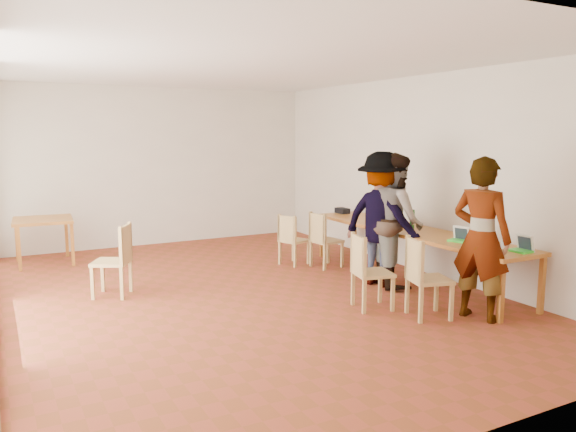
# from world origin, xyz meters

# --- Properties ---
(ground) EXTENTS (8.00, 8.00, 0.00)m
(ground) POSITION_xyz_m (0.00, 0.00, 0.00)
(ground) COLOR brown
(ground) RESTS_ON ground
(wall_back) EXTENTS (6.00, 0.10, 3.00)m
(wall_back) POSITION_xyz_m (0.00, 4.00, 1.50)
(wall_back) COLOR beige
(wall_back) RESTS_ON ground
(wall_front) EXTENTS (6.00, 0.10, 3.00)m
(wall_front) POSITION_xyz_m (0.00, -4.00, 1.50)
(wall_front) COLOR beige
(wall_front) RESTS_ON ground
(wall_right) EXTENTS (0.10, 8.00, 3.00)m
(wall_right) POSITION_xyz_m (3.00, 0.00, 1.50)
(wall_right) COLOR beige
(wall_right) RESTS_ON ground
(ceiling) EXTENTS (6.00, 8.00, 0.04)m
(ceiling) POSITION_xyz_m (0.00, 0.00, 3.02)
(ceiling) COLOR white
(ceiling) RESTS_ON wall_back
(communal_table) EXTENTS (0.80, 4.00, 0.75)m
(communal_table) POSITION_xyz_m (2.50, -0.44, 0.70)
(communal_table) COLOR #A65E25
(communal_table) RESTS_ON ground
(side_table) EXTENTS (0.90, 0.90, 0.75)m
(side_table) POSITION_xyz_m (-2.14, 3.20, 0.67)
(side_table) COLOR #A65E25
(side_table) RESTS_ON ground
(chair_near) EXTENTS (0.54, 0.54, 0.50)m
(chair_near) POSITION_xyz_m (1.49, -1.82, 0.58)
(chair_near) COLOR tan
(chair_near) RESTS_ON ground
(chair_mid) EXTENTS (0.52, 0.52, 0.49)m
(chair_mid) POSITION_xyz_m (1.11, -1.24, 0.56)
(chair_mid) COLOR tan
(chair_mid) RESTS_ON ground
(chair_far) EXTENTS (0.49, 0.49, 0.44)m
(chair_far) POSITION_xyz_m (1.39, 1.21, 0.51)
(chair_far) COLOR tan
(chair_far) RESTS_ON ground
(chair_empty) EXTENTS (0.46, 0.46, 0.47)m
(chair_empty) POSITION_xyz_m (1.75, 0.82, 0.54)
(chair_empty) COLOR tan
(chair_empty) RESTS_ON ground
(chair_spare) EXTENTS (0.60, 0.60, 0.51)m
(chair_spare) POSITION_xyz_m (-1.43, 0.73, 0.58)
(chair_spare) COLOR tan
(chair_spare) RESTS_ON ground
(person_near) EXTENTS (0.64, 0.79, 1.88)m
(person_near) POSITION_xyz_m (2.06, -2.14, 0.94)
(person_near) COLOR gray
(person_near) RESTS_ON ground
(person_mid) EXTENTS (0.96, 1.08, 1.87)m
(person_mid) POSITION_xyz_m (2.11, -0.53, 0.93)
(person_mid) COLOR gray
(person_mid) RESTS_ON ground
(person_far) EXTENTS (1.05, 1.38, 1.88)m
(person_far) POSITION_xyz_m (1.96, -0.43, 0.94)
(person_far) COLOR gray
(person_far) RESTS_ON ground
(laptop_near) EXTENTS (0.22, 0.25, 0.20)m
(laptop_near) POSITION_xyz_m (2.64, -2.24, 0.81)
(laptop_near) COLOR #37DA34
(laptop_near) RESTS_ON communal_table
(laptop_mid) EXTENTS (0.26, 0.28, 0.20)m
(laptop_mid) POSITION_xyz_m (2.46, -1.42, 0.80)
(laptop_mid) COLOR #37DA34
(laptop_mid) RESTS_ON communal_table
(laptop_far) EXTENTS (0.23, 0.26, 0.20)m
(laptop_far) POSITION_xyz_m (2.43, -0.02, 0.80)
(laptop_far) COLOR #37DA34
(laptop_far) RESTS_ON communal_table
(yellow_mug) EXTENTS (0.13, 0.13, 0.09)m
(yellow_mug) POSITION_xyz_m (2.68, 0.01, 0.79)
(yellow_mug) COLOR gold
(yellow_mug) RESTS_ON communal_table
(green_bottle) EXTENTS (0.07, 0.07, 0.28)m
(green_bottle) POSITION_xyz_m (2.55, -0.38, 0.89)
(green_bottle) COLOR #196126
(green_bottle) RESTS_ON communal_table
(clear_glass) EXTENTS (0.07, 0.07, 0.09)m
(clear_glass) POSITION_xyz_m (2.59, -2.01, 0.80)
(clear_glass) COLOR silver
(clear_glass) RESTS_ON communal_table
(condiment_cup) EXTENTS (0.08, 0.08, 0.06)m
(condiment_cup) POSITION_xyz_m (2.82, 0.46, 0.78)
(condiment_cup) COLOR white
(condiment_cup) RESTS_ON communal_table
(pink_phone) EXTENTS (0.05, 0.10, 0.01)m
(pink_phone) POSITION_xyz_m (2.17, -2.14, 0.76)
(pink_phone) COLOR #C94690
(pink_phone) RESTS_ON communal_table
(black_pouch) EXTENTS (0.16, 0.26, 0.09)m
(black_pouch) POSITION_xyz_m (2.53, 1.43, 0.80)
(black_pouch) COLOR black
(black_pouch) RESTS_ON communal_table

